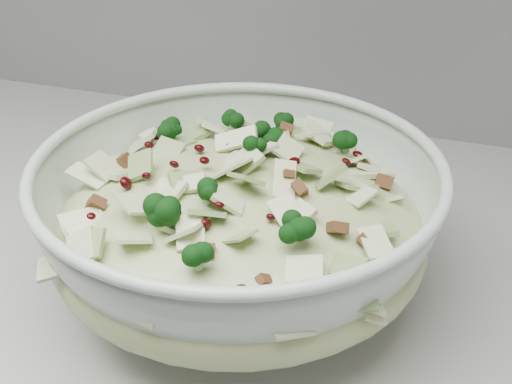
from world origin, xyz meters
TOP-DOWN VIEW (x-y plane):
  - mixing_bowl at (0.29, 1.60)m, footprint 0.44×0.44m
  - salad at (0.29, 1.60)m, footprint 0.40×0.40m

SIDE VIEW (x-z plane):
  - mixing_bowl at x=0.29m, z-range 0.90..1.04m
  - salad at x=0.29m, z-range 0.92..1.06m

